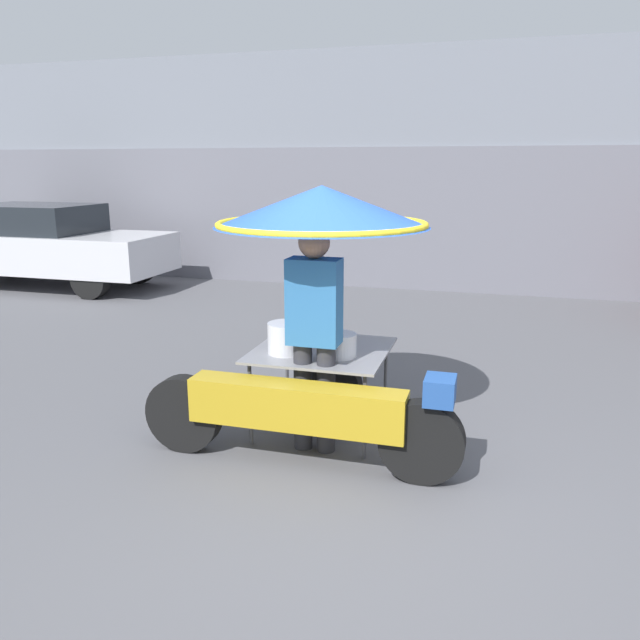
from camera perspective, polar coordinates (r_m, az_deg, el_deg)
ground_plane at (r=4.14m, az=3.79°, el=-16.72°), size 36.00×36.00×0.00m
shopfront_building at (r=11.72m, az=12.84°, el=13.07°), size 28.00×2.06×3.99m
vendor_motorcycle_cart at (r=4.71m, az=-0.15°, el=5.98°), size 2.37×1.64×1.96m
vendor_person at (r=4.54m, az=-0.52°, el=-0.74°), size 0.38×0.23×1.69m
parked_car at (r=12.05m, az=-23.92°, el=6.33°), size 4.35×1.65×1.44m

